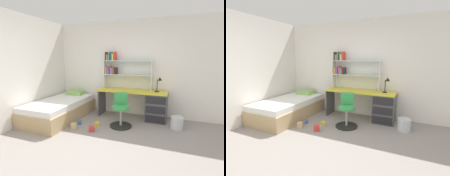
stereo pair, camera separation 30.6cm
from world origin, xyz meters
TOP-DOWN VIEW (x-y plane):
  - ground_plane at (0.00, 0.00)m, footprint 5.42×5.74m
  - room_shell at (-1.15, 1.17)m, footprint 5.42×5.74m
  - desk at (0.61, 2.07)m, footprint 1.81×0.55m
  - bookshelf_hutch at (-0.28, 2.23)m, footprint 1.34×0.22m
  - desk_lamp at (0.82, 2.08)m, footprint 0.20×0.17m
  - swivel_chair at (0.03, 1.40)m, footprint 0.52×0.52m
  - bed_platform at (-1.65, 1.36)m, footprint 1.08×2.01m
  - waste_bin at (1.28, 1.70)m, footprint 0.28×0.28m
  - toy_block_red_0 at (-0.48, 0.89)m, footprint 0.17×0.17m
  - toy_block_yellow_1 at (-0.50, 1.20)m, footprint 0.13×0.13m
  - toy_block_natural_2 at (-0.93, 0.87)m, footprint 0.17×0.17m
  - toy_block_blue_3 at (-0.95, 1.15)m, footprint 0.12×0.12m

SIDE VIEW (x-z plane):
  - ground_plane at x=0.00m, z-range -0.02..0.00m
  - toy_block_blue_3 at x=-0.95m, z-range 0.00..0.09m
  - toy_block_yellow_1 at x=-0.50m, z-range 0.00..0.09m
  - toy_block_red_0 at x=-0.48m, z-range 0.00..0.12m
  - toy_block_natural_2 at x=-0.93m, z-range 0.00..0.12m
  - waste_bin at x=1.28m, z-range 0.00..0.28m
  - bed_platform at x=-1.65m, z-range -0.06..0.56m
  - swivel_chair at x=0.03m, z-range -0.08..0.70m
  - desk at x=0.61m, z-range 0.04..0.79m
  - desk_lamp at x=0.82m, z-range 0.81..1.20m
  - room_shell at x=-1.15m, z-range 0.00..2.62m
  - bookshelf_hutch at x=-0.28m, z-range 0.83..1.86m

